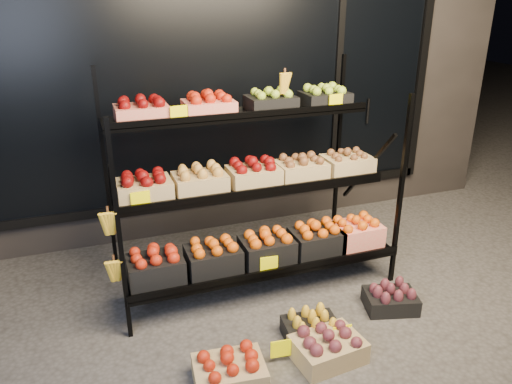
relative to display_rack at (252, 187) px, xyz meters
name	(u,v)px	position (x,y,z in m)	size (l,w,h in m)	color
ground	(281,319)	(0.00, -0.60, -0.79)	(24.00, 24.00, 0.00)	#514F4C
building	(188,34)	(0.00, 1.99, 0.96)	(6.00, 2.08, 3.50)	#2D2826
display_rack	(252,187)	(0.00, 0.00, 0.00)	(2.18, 1.02, 1.70)	black
tag_floor_a	(281,354)	(-0.17, -1.00, -0.73)	(0.13, 0.01, 0.12)	#FFF600
tag_floor_b	(342,339)	(0.26, -1.00, -0.73)	(0.13, 0.01, 0.12)	#FFF600
floor_crate_left	(229,370)	(-0.53, -1.07, -0.69)	(0.44, 0.35, 0.21)	tan
floor_crate_midleft	(311,327)	(0.11, -0.85, -0.70)	(0.38, 0.30, 0.19)	black
floor_crate_midright	(328,346)	(0.12, -1.07, -0.69)	(0.45, 0.35, 0.21)	tan
floor_crate_right	(391,298)	(0.80, -0.75, -0.70)	(0.42, 0.36, 0.19)	black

